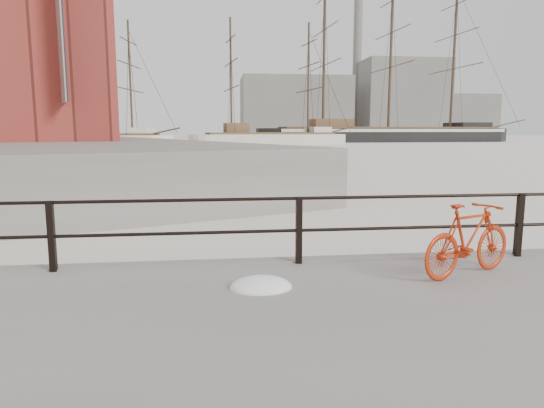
{
  "coord_description": "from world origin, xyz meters",
  "views": [
    {
      "loc": [
        -4.74,
        -7.07,
        2.31
      ],
      "look_at": [
        -3.7,
        1.5,
        1.0
      ],
      "focal_mm": 32.0,
      "sensor_mm": 36.0,
      "label": 1
    }
  ],
  "objects_px": {
    "barque_black": "(388,142)",
    "schooner_mid": "(271,145)",
    "bicycle": "(469,239)",
    "schooner_left": "(96,145)"
  },
  "relations": [
    {
      "from": "barque_black",
      "to": "schooner_mid",
      "type": "xyz_separation_m",
      "value": [
        -25.91,
        -15.97,
        0.0
      ]
    },
    {
      "from": "schooner_mid",
      "to": "schooner_left",
      "type": "height_order",
      "value": "schooner_mid"
    },
    {
      "from": "bicycle",
      "to": "schooner_mid",
      "type": "height_order",
      "value": "schooner_mid"
    },
    {
      "from": "schooner_mid",
      "to": "schooner_left",
      "type": "distance_m",
      "value": 28.27
    },
    {
      "from": "schooner_left",
      "to": "schooner_mid",
      "type": "bearing_deg",
      "value": 6.6
    },
    {
      "from": "schooner_mid",
      "to": "barque_black",
      "type": "bearing_deg",
      "value": 22.39
    },
    {
      "from": "bicycle",
      "to": "schooner_left",
      "type": "bearing_deg",
      "value": 83.02
    },
    {
      "from": "barque_black",
      "to": "schooner_mid",
      "type": "distance_m",
      "value": 30.43
    },
    {
      "from": "barque_black",
      "to": "schooner_left",
      "type": "distance_m",
      "value": 55.89
    },
    {
      "from": "bicycle",
      "to": "barque_black",
      "type": "distance_m",
      "value": 95.18
    }
  ]
}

